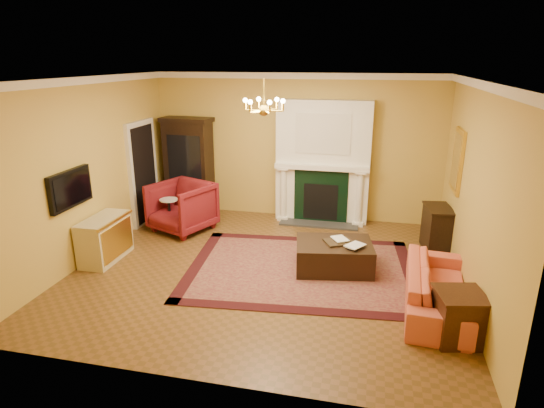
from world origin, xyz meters
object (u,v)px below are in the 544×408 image
(china_cabinet, at_px, (189,168))
(pedestal_table, at_px, (169,212))
(commode, at_px, (105,239))
(coral_sofa, at_px, (438,281))
(wingback_armchair, at_px, (182,205))
(console_table, at_px, (437,230))
(leather_ottoman, at_px, (334,256))
(end_table, at_px, (458,318))

(china_cabinet, xyz_separation_m, pedestal_table, (0.01, -1.12, -0.63))
(commode, height_order, coral_sofa, coral_sofa)
(wingback_armchair, distance_m, console_table, 4.79)
(pedestal_table, bearing_deg, leather_ottoman, -18.12)
(coral_sofa, bearing_deg, pedestal_table, 71.56)
(wingback_armchair, relative_size, pedestal_table, 1.69)
(commode, xyz_separation_m, end_table, (5.45, -1.16, -0.07))
(wingback_armchair, height_order, commode, wingback_armchair)
(pedestal_table, bearing_deg, china_cabinet, 90.66)
(wingback_armchair, bearing_deg, console_table, 23.92)
(wingback_armchair, xyz_separation_m, coral_sofa, (4.57, -1.98, -0.14))
(pedestal_table, height_order, leather_ottoman, pedestal_table)
(wingback_armchair, relative_size, end_table, 1.77)
(wingback_armchair, distance_m, leather_ottoman, 3.30)
(wingback_armchair, relative_size, console_table, 1.39)
(end_table, bearing_deg, china_cabinet, 142.46)
(coral_sofa, height_order, console_table, coral_sofa)
(wingback_armchair, bearing_deg, commode, -91.88)
(china_cabinet, xyz_separation_m, leather_ottoman, (3.37, -2.22, -0.76))
(leather_ottoman, bearing_deg, end_table, -54.37)
(commode, distance_m, coral_sofa, 5.31)
(console_table, distance_m, leather_ottoman, 2.08)
(pedestal_table, bearing_deg, console_table, 1.06)
(wingback_armchair, distance_m, pedestal_table, 0.32)
(china_cabinet, relative_size, pedestal_table, 3.16)
(china_cabinet, height_order, wingback_armchair, china_cabinet)
(wingback_armchair, distance_m, end_table, 5.47)
(console_table, bearing_deg, end_table, -98.63)
(wingback_armchair, xyz_separation_m, commode, (-0.72, -1.57, -0.16))
(china_cabinet, bearing_deg, console_table, -5.55)
(end_table, xyz_separation_m, console_table, (0.06, 2.82, 0.08))
(wingback_armchair, xyz_separation_m, console_table, (4.79, 0.09, -0.15))
(china_cabinet, bearing_deg, wingback_armchair, -69.94)
(pedestal_table, bearing_deg, wingback_armchair, 0.77)
(coral_sofa, bearing_deg, end_table, -164.54)
(wingback_armchair, bearing_deg, leather_ottoman, 3.20)
(commode, relative_size, leather_ottoman, 0.83)
(commode, bearing_deg, wingback_armchair, 64.95)
(console_table, bearing_deg, coral_sofa, -103.40)
(wingback_armchair, bearing_deg, pedestal_table, -156.38)
(wingback_armchair, bearing_deg, coral_sofa, -0.52)
(wingback_armchair, distance_m, commode, 1.73)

